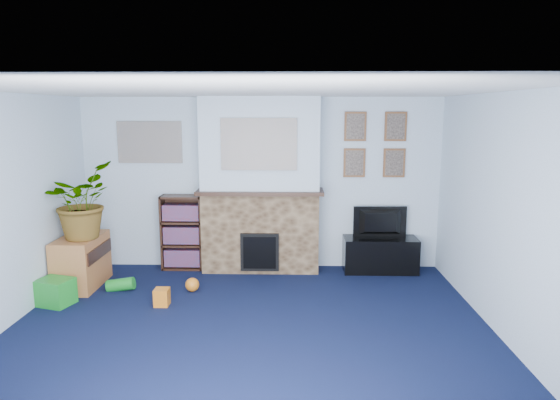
{
  "coord_description": "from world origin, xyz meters",
  "views": [
    {
      "loc": [
        0.43,
        -4.69,
        2.22
      ],
      "look_at": [
        0.3,
        1.0,
        1.19
      ],
      "focal_mm": 32.0,
      "sensor_mm": 36.0,
      "label": 1
    }
  ],
  "objects_px": {
    "television": "(381,223)",
    "bookshelf": "(183,234)",
    "tv_stand": "(380,256)",
    "sideboard": "(81,259)"
  },
  "relations": [
    {
      "from": "bookshelf",
      "to": "sideboard",
      "type": "distance_m",
      "value": 1.38
    },
    {
      "from": "tv_stand",
      "to": "television",
      "type": "distance_m",
      "value": 0.47
    },
    {
      "from": "tv_stand",
      "to": "television",
      "type": "height_order",
      "value": "television"
    },
    {
      "from": "television",
      "to": "bookshelf",
      "type": "bearing_deg",
      "value": -3.18
    },
    {
      "from": "tv_stand",
      "to": "bookshelf",
      "type": "bearing_deg",
      "value": 178.42
    },
    {
      "from": "tv_stand",
      "to": "sideboard",
      "type": "bearing_deg",
      "value": -170.06
    },
    {
      "from": "tv_stand",
      "to": "sideboard",
      "type": "relative_size",
      "value": 1.21
    },
    {
      "from": "tv_stand",
      "to": "sideboard",
      "type": "height_order",
      "value": "sideboard"
    },
    {
      "from": "tv_stand",
      "to": "television",
      "type": "bearing_deg",
      "value": 90.0
    },
    {
      "from": "tv_stand",
      "to": "television",
      "type": "relative_size",
      "value": 1.37
    }
  ]
}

